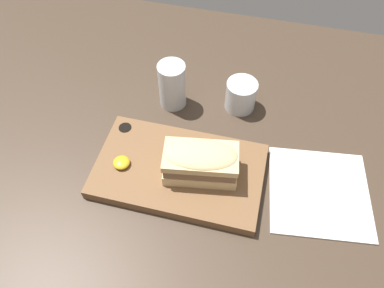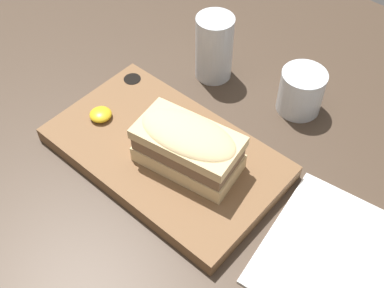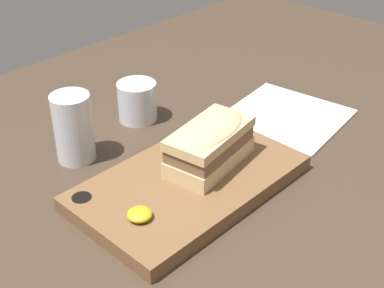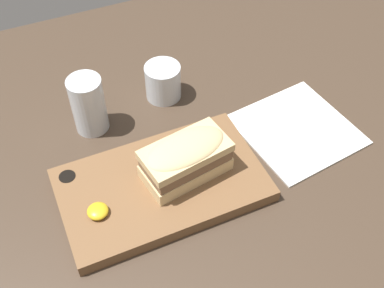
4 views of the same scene
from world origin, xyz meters
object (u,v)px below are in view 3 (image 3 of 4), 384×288
Objects in this scene: wine_glass at (137,103)px; water_glass at (74,132)px; napkin at (286,116)px; serving_board at (189,183)px; sandwich at (210,142)px.

water_glass is at bearing -170.26° from wine_glass.
napkin is (18.84, -18.76, -2.97)cm from wine_glass.
wine_glass reaches higher than serving_board.
water_glass reaches higher than serving_board.
serving_board is 6.61cm from sandwich.
water_glass is (-10.74, 18.55, -1.32)cm from sandwich.
wine_glass is 26.75cm from napkin.
water_glass is (-6.35, 18.54, 3.63)cm from serving_board.
sandwich is (4.39, -0.00, 4.95)cm from serving_board.
sandwich is 1.35× the size of water_glass.
water_glass is 37.89cm from napkin.
serving_board reaches higher than napkin.
sandwich reaches higher than serving_board.
sandwich is 2.13× the size of wine_glass.
napkin is at bearing -25.45° from water_glass.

